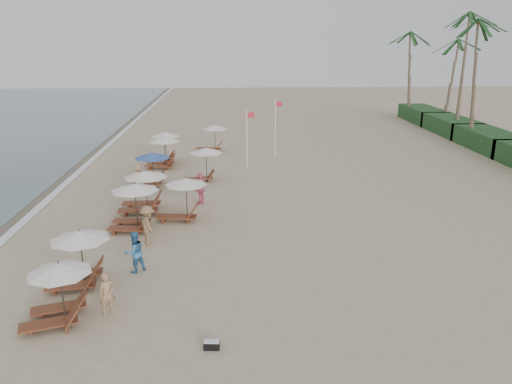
{
  "coord_description": "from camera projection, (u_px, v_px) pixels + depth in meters",
  "views": [
    {
      "loc": [
        -0.44,
        -18.8,
        9.13
      ],
      "look_at": [
        1.0,
        6.44,
        1.3
      ],
      "focal_mm": 34.74,
      "sensor_mm": 36.0,
      "label": 1
    }
  ],
  "objects": [
    {
      "name": "inland_station_1",
      "position": [
        204.0,
        159.0,
        32.91
      ],
      "size": [
        2.55,
        2.24,
        2.22
      ],
      "color": "brown",
      "rests_on": "ground"
    },
    {
      "name": "flag_pole_far",
      "position": [
        276.0,
        125.0,
        39.36
      ],
      "size": [
        0.59,
        0.08,
        4.63
      ],
      "color": "silver",
      "rests_on": "ground"
    },
    {
      "name": "beachgoer_far_b",
      "position": [
        139.0,
        177.0,
        31.35
      ],
      "size": [
        0.68,
        0.87,
        1.57
      ],
      "primitive_type": "imported",
      "rotation": [
        0.0,
        0.0,
        1.32
      ],
      "color": "tan",
      "rests_on": "ground"
    },
    {
      "name": "lounger_station_5",
      "position": [
        162.0,
        152.0,
        36.45
      ],
      "size": [
        2.67,
        2.32,
        2.29
      ],
      "color": "brown",
      "rests_on": "ground"
    },
    {
      "name": "lounger_station_1",
      "position": [
        77.0,
        257.0,
        18.88
      ],
      "size": [
        2.53,
        2.26,
        2.23
      ],
      "color": "brown",
      "rests_on": "ground"
    },
    {
      "name": "flag_pole_near",
      "position": [
        247.0,
        135.0,
        36.27
      ],
      "size": [
        0.59,
        0.08,
        4.26
      ],
      "color": "silver",
      "rests_on": "ground"
    },
    {
      "name": "foam_line",
      "position": [
        49.0,
        198.0,
        29.57
      ],
      "size": [
        0.5,
        140.0,
        0.02
      ],
      "primitive_type": "cube",
      "color": "white",
      "rests_on": "ground"
    },
    {
      "name": "lounger_station_2",
      "position": [
        132.0,
        206.0,
        24.46
      ],
      "size": [
        2.61,
        2.34,
        2.37
      ],
      "color": "brown",
      "rests_on": "ground"
    },
    {
      "name": "lounger_station_6",
      "position": [
        163.0,
        146.0,
        38.14
      ],
      "size": [
        2.41,
        2.17,
        2.33
      ],
      "color": "brown",
      "rests_on": "ground"
    },
    {
      "name": "inland_station_2",
      "position": [
        212.0,
        136.0,
        41.66
      ],
      "size": [
        2.8,
        2.24,
        2.22
      ],
      "color": "brown",
      "rests_on": "ground"
    },
    {
      "name": "duffel_bag",
      "position": [
        212.0,
        345.0,
        15.2
      ],
      "size": [
        0.51,
        0.28,
        0.28
      ],
      "color": "black",
      "rests_on": "ground"
    },
    {
      "name": "beachgoer_far_a",
      "position": [
        201.0,
        189.0,
        28.41
      ],
      "size": [
        0.94,
        1.15,
        1.83
      ],
      "primitive_type": "imported",
      "rotation": [
        0.0,
        0.0,
        4.17
      ],
      "color": "#D45575",
      "rests_on": "ground"
    },
    {
      "name": "beachgoer_near",
      "position": [
        107.0,
        294.0,
        16.96
      ],
      "size": [
        0.67,
        0.6,
        1.54
      ],
      "primitive_type": "imported",
      "rotation": [
        0.0,
        0.0,
        0.53
      ],
      "color": "#9E7856",
      "rests_on": "ground"
    },
    {
      "name": "beachgoer_mid_a",
      "position": [
        134.0,
        252.0,
        20.05
      ],
      "size": [
        1.07,
        1.05,
        1.74
      ],
      "primitive_type": "imported",
      "rotation": [
        0.0,
        0.0,
        3.83
      ],
      "color": "teal",
      "rests_on": "ground"
    },
    {
      "name": "inland_station_0",
      "position": [
        181.0,
        196.0,
        25.7
      ],
      "size": [
        2.81,
        2.24,
        2.22
      ],
      "color": "brown",
      "rests_on": "ground"
    },
    {
      "name": "lounger_station_0",
      "position": [
        56.0,
        293.0,
        16.39
      ],
      "size": [
        2.46,
        2.23,
        2.15
      ],
      "color": "brown",
      "rests_on": "ground"
    },
    {
      "name": "wet_sand_band",
      "position": [
        27.0,
        199.0,
        29.51
      ],
      "size": [
        3.2,
        140.0,
        0.01
      ],
      "primitive_type": "cube",
      "color": "#6B5E4C",
      "rests_on": "ground"
    },
    {
      "name": "beachgoer_mid_b",
      "position": [
        148.0,
        225.0,
        22.7
      ],
      "size": [
        1.23,
        1.41,
        1.89
      ],
      "primitive_type": "imported",
      "rotation": [
        0.0,
        0.0,
        2.11
      ],
      "color": "#836243",
      "rests_on": "ground"
    },
    {
      "name": "lounger_station_4",
      "position": [
        150.0,
        169.0,
        31.85
      ],
      "size": [
        2.56,
        2.29,
        2.19
      ],
      "color": "brown",
      "rests_on": "ground"
    },
    {
      "name": "ground",
      "position": [
        241.0,
        268.0,
        20.65
      ],
      "size": [
        160.0,
        160.0,
        0.0
      ],
      "primitive_type": "plane",
      "color": "tan",
      "rests_on": "ground"
    },
    {
      "name": "lounger_station_3",
      "position": [
        142.0,
        192.0,
        27.1
      ],
      "size": [
        2.75,
        2.37,
        2.3
      ],
      "color": "brown",
      "rests_on": "ground"
    }
  ]
}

